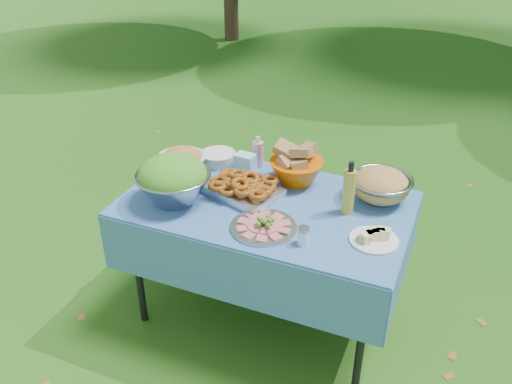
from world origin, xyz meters
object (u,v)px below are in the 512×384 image
picnic_table (265,261)px  charcuterie_platter (264,222)px  pasta_bowl_steel (381,185)px  salad_bowl (173,179)px  bread_bowl (296,166)px  plate_stack (218,158)px  oil_bottle (349,188)px

picnic_table → charcuterie_platter: (0.08, -0.23, 0.42)m
pasta_bowl_steel → charcuterie_platter: size_ratio=0.99×
picnic_table → salad_bowl: size_ratio=3.80×
bread_bowl → pasta_bowl_steel: bearing=-0.7°
bread_bowl → charcuterie_platter: (0.01, -0.49, -0.06)m
plate_stack → picnic_table: bearing=-35.6°
salad_bowl → plate_stack: salad_bowl is taller
plate_stack → bread_bowl: bearing=-4.3°
plate_stack → pasta_bowl_steel: (0.96, -0.04, 0.05)m
picnic_table → plate_stack: plate_stack is taller
oil_bottle → charcuterie_platter: bearing=-138.0°
picnic_table → plate_stack: bearing=144.4°
picnic_table → bread_bowl: bearing=75.2°
bread_bowl → pasta_bowl_steel: (0.46, -0.01, -0.01)m
charcuterie_platter → pasta_bowl_steel: bearing=47.0°
picnic_table → bread_bowl: 0.55m
salad_bowl → plate_stack: bearing=87.9°
picnic_table → oil_bottle: bearing=9.9°
pasta_bowl_steel → charcuterie_platter: pasta_bowl_steel is taller
salad_bowl → pasta_bowl_steel: salad_bowl is taller
picnic_table → bread_bowl: bread_bowl is taller
bread_bowl → oil_bottle: oil_bottle is taller
salad_bowl → pasta_bowl_steel: 1.06m
salad_bowl → charcuterie_platter: size_ratio=1.19×
pasta_bowl_steel → oil_bottle: oil_bottle is taller
pasta_bowl_steel → picnic_table: bearing=-154.0°
salad_bowl → oil_bottle: (0.85, 0.24, 0.01)m
bread_bowl → charcuterie_platter: bread_bowl is taller
bread_bowl → pasta_bowl_steel: 0.46m
bread_bowl → plate_stack: bearing=175.7°
plate_stack → oil_bottle: (0.83, -0.23, 0.11)m
plate_stack → bread_bowl: size_ratio=0.69×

